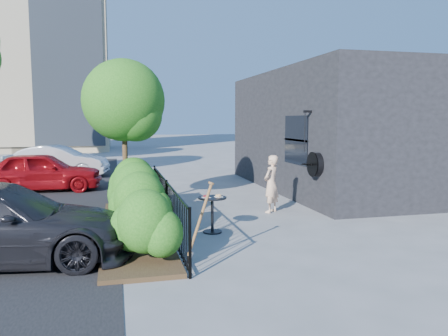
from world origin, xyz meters
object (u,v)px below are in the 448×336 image
object	(u,v)px
shovel	(198,227)
car_red	(42,172)
cafe_table	(212,208)
woman	(271,184)
patio_tree	(126,105)
car_silver	(58,161)

from	to	relation	value
shovel	car_red	world-z (taller)	shovel
cafe_table	woman	xyz separation A→B (m)	(1.91, 1.62, 0.22)
patio_tree	car_red	bearing A→B (deg)	128.22
patio_tree	cafe_table	xyz separation A→B (m)	(1.64, -3.19, -2.24)
woman	shovel	distance (m)	4.38
patio_tree	woman	bearing A→B (deg)	-23.82
patio_tree	shovel	xyz separation A→B (m)	(0.98, -5.11, -2.15)
car_red	cafe_table	bearing A→B (deg)	-145.47
car_red	shovel	bearing A→B (deg)	-155.38
shovel	car_silver	size ratio (longest dim) A/B	0.35
car_red	car_silver	world-z (taller)	car_silver
woman	shovel	world-z (taller)	woman
patio_tree	car_silver	bearing A→B (deg)	110.48
patio_tree	car_red	xyz separation A→B (m)	(-2.73, 3.47, -2.11)
woman	car_red	xyz separation A→B (m)	(-6.29, 5.04, -0.09)
shovel	car_red	xyz separation A→B (m)	(-3.71, 8.57, 0.04)
cafe_table	car_silver	world-z (taller)	car_silver
car_red	woman	bearing A→B (deg)	-127.48
patio_tree	car_silver	size ratio (longest dim) A/B	0.98
cafe_table	car_red	bearing A→B (deg)	123.31
patio_tree	shovel	bearing A→B (deg)	-79.14
cafe_table	shovel	world-z (taller)	shovel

